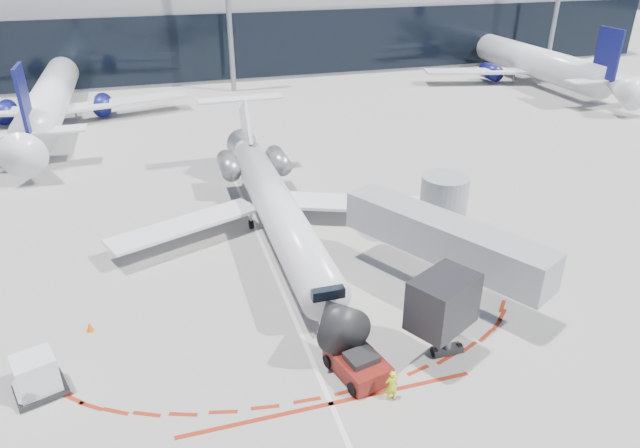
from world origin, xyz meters
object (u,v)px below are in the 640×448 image
object	(u,v)px
uld_container	(37,376)
ramp_worker	(391,385)
pushback_tug	(358,363)
regional_jet	(275,203)

from	to	relation	value
uld_container	ramp_worker	bearing A→B (deg)	-37.20
pushback_tug	ramp_worker	world-z (taller)	ramp_worker
pushback_tug	uld_container	distance (m)	14.93
ramp_worker	uld_container	xyz separation A→B (m)	(-15.49, 5.07, 0.19)
ramp_worker	regional_jet	bearing A→B (deg)	-86.96
regional_jet	uld_container	size ratio (longest dim) A/B	10.69
ramp_worker	uld_container	bearing A→B (deg)	-19.91
regional_jet	uld_container	bearing A→B (deg)	-138.48
regional_jet	uld_container	distance (m)	18.77
regional_jet	pushback_tug	world-z (taller)	regional_jet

